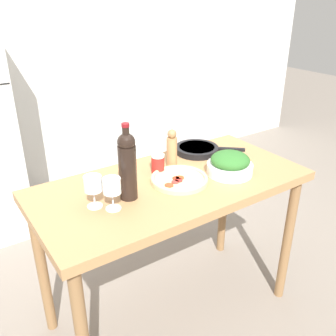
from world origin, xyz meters
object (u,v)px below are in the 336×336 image
at_px(wine_bottle, 127,165).
at_px(wine_glass_near, 112,188).
at_px(salt_canister, 158,164).
at_px(homemade_pizza, 179,179).
at_px(salad_bowl, 230,164).
at_px(cast_iron_skillet, 197,149).
at_px(wine_glass_far, 93,185).
at_px(pepper_mill, 172,149).

relative_size(wine_bottle, wine_glass_near, 2.42).
bearing_deg(salt_canister, homemade_pizza, -77.73).
bearing_deg(salt_canister, salad_bowl, -35.57).
distance_m(wine_glass_near, salt_canister, 0.41).
xyz_separation_m(salad_bowl, salt_canister, (-0.31, 0.22, -0.00)).
distance_m(wine_glass_near, cast_iron_skillet, 0.77).
bearing_deg(wine_glass_far, salad_bowl, -6.95).
height_order(salt_canister, cast_iron_skillet, salt_canister).
relative_size(wine_glass_near, wine_glass_far, 1.00).
bearing_deg(salad_bowl, wine_glass_near, 177.89).
bearing_deg(homemade_pizza, wine_bottle, 179.65).
bearing_deg(cast_iron_skillet, wine_glass_far, -163.02).
distance_m(wine_glass_far, salt_canister, 0.45).
height_order(wine_bottle, salad_bowl, wine_bottle).
xyz_separation_m(wine_glass_far, salad_bowl, (0.73, -0.09, -0.05)).
bearing_deg(salt_canister, wine_bottle, -150.12).
distance_m(wine_bottle, salt_canister, 0.32).
xyz_separation_m(pepper_mill, homemade_pizza, (-0.08, -0.18, -0.09)).
relative_size(wine_bottle, homemade_pizza, 1.25).
distance_m(wine_bottle, cast_iron_skillet, 0.67).
height_order(pepper_mill, cast_iron_skillet, pepper_mill).
xyz_separation_m(wine_glass_far, cast_iron_skillet, (0.77, 0.23, -0.09)).
relative_size(homemade_pizza, cast_iron_skillet, 0.83).
relative_size(wine_bottle, salad_bowl, 1.51).
distance_m(wine_glass_near, salad_bowl, 0.67).
height_order(wine_glass_far, salad_bowl, wine_glass_far).
bearing_deg(salt_canister, pepper_mill, 15.65).
height_order(wine_bottle, pepper_mill, wine_bottle).
bearing_deg(salad_bowl, cast_iron_skillet, 83.39).
xyz_separation_m(wine_bottle, salad_bowl, (0.56, -0.07, -0.12)).
bearing_deg(cast_iron_skillet, pepper_mill, -163.07).
height_order(wine_glass_far, cast_iron_skillet, wine_glass_far).
relative_size(salad_bowl, homemade_pizza, 0.83).
distance_m(wine_bottle, pepper_mill, 0.41).
bearing_deg(wine_glass_far, wine_glass_near, -46.96).
xyz_separation_m(homemade_pizza, cast_iron_skillet, (0.31, 0.25, 0.00)).
xyz_separation_m(pepper_mill, salt_canister, (-0.11, -0.03, -0.05)).
xyz_separation_m(wine_glass_near, salad_bowl, (0.67, -0.02, -0.05)).
bearing_deg(wine_glass_near, salad_bowl, -2.11).
bearing_deg(salad_bowl, salt_canister, 144.43).
bearing_deg(pepper_mill, wine_glass_near, -154.32).
height_order(homemade_pizza, cast_iron_skillet, cast_iron_skillet).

